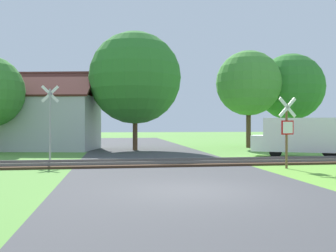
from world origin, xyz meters
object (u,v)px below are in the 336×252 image
Objects in this scene: tree_right at (249,83)px; house at (41,121)px; tree_far at (291,87)px; tree_center at (135,78)px; stop_sign_near at (287,129)px; crossing_sign_far at (50,118)px; mail_truck at (299,136)px.

house is at bearing -179.47° from tree_right.
tree_far is at bearing 14.17° from tree_right.
tree_center is 1.10× the size of tree_right.
tree_far is 13.68m from tree_center.
tree_center is (-13.40, -2.75, 0.20)m from tree_far.
tree_center reaches higher than stop_sign_near.
tree_right is at bearing -165.83° from tree_far.
house is 16.38m from tree_right.
mail_truck is at bearing 2.87° from crossing_sign_far.
tree_far is at bearing 2.31° from mail_truck.
tree_far is (20.23, 1.20, 2.94)m from house.
stop_sign_near is at bearing -36.54° from house.
stop_sign_near is 0.39× the size of tree_far.
crossing_sign_far is 0.45× the size of tree_center.
tree_far is at bearing 14.60° from house.
stop_sign_near is 13.97m from tree_center.
tree_far is at bearing -127.88° from stop_sign_near.
house is at bearing -58.45° from stop_sign_near.
crossing_sign_far is 13.68m from mail_truck.
tree_center is at bearing -169.59° from tree_right.
tree_far is 1.51× the size of mail_truck.
tree_center is at bearing -75.74° from stop_sign_near.
stop_sign_near is 18.64m from house.
crossing_sign_far is (-10.41, 4.32, 0.50)m from stop_sign_near.
tree_far reaches higher than house.
mail_truck is at bearing -114.34° from tree_far.
stop_sign_near is 0.34× the size of house.
stop_sign_near is 17.19m from tree_far.
tree_far is (7.70, 14.99, 3.36)m from stop_sign_near.
house is at bearing 87.65° from mail_truck.
mail_truck is (15.74, -8.72, -0.88)m from house.
house reaches higher than mail_truck.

